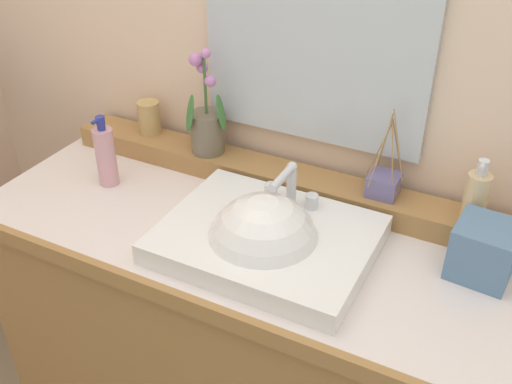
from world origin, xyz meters
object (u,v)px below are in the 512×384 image
at_px(tumbler_cup, 149,117).
at_px(potted_plant, 207,124).
at_px(tissue_box, 484,250).
at_px(lotion_bottle, 106,155).
at_px(sink_basin, 265,245).
at_px(reed_diffuser, 384,183).
at_px(soap_dispenser, 476,196).

bearing_deg(tumbler_cup, potted_plant, -5.57).
bearing_deg(tissue_box, lotion_bottle, -175.56).
bearing_deg(potted_plant, sink_basin, -40.41).
height_order(potted_plant, reed_diffuser, potted_plant).
bearing_deg(reed_diffuser, sink_basin, -125.26).
relative_size(sink_basin, potted_plant, 1.57).
height_order(tumbler_cup, tissue_box, tumbler_cup).
height_order(potted_plant, soap_dispenser, potted_plant).
bearing_deg(sink_basin, soap_dispenser, 32.67).
height_order(potted_plant, tissue_box, potted_plant).
distance_m(potted_plant, reed_diffuser, 0.51).
distance_m(tumbler_cup, tissue_box, 1.00).
bearing_deg(tumbler_cup, sink_basin, -28.59).
height_order(soap_dispenser, lotion_bottle, soap_dispenser).
distance_m(soap_dispenser, lotion_bottle, 0.95).
distance_m(potted_plant, soap_dispenser, 0.72).
xyz_separation_m(potted_plant, reed_diffuser, (0.51, 0.01, -0.05)).
bearing_deg(reed_diffuser, soap_dispenser, -2.77).
relative_size(soap_dispenser, reed_diffuser, 0.68).
height_order(sink_basin, potted_plant, potted_plant).
bearing_deg(reed_diffuser, tissue_box, -24.90).
bearing_deg(sink_basin, potted_plant, 139.59).
height_order(soap_dispenser, reed_diffuser, reed_diffuser).
distance_m(sink_basin, potted_plant, 0.43).
xyz_separation_m(reed_diffuser, lotion_bottle, (-0.71, -0.20, -0.00)).
height_order(sink_basin, reed_diffuser, reed_diffuser).
distance_m(potted_plant, tissue_box, 0.78).
bearing_deg(potted_plant, reed_diffuser, 0.99).
bearing_deg(tumbler_cup, tissue_box, -7.83).
height_order(reed_diffuser, lotion_bottle, reed_diffuser).
distance_m(sink_basin, tissue_box, 0.49).
bearing_deg(reed_diffuser, potted_plant, -179.01).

